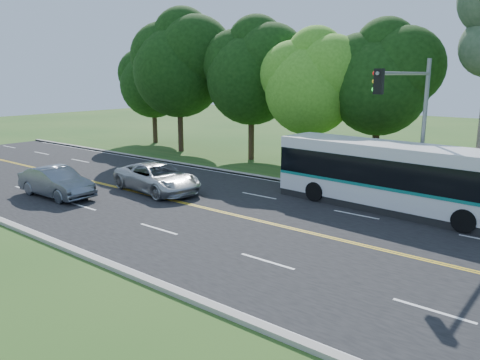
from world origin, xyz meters
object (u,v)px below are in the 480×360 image
Objects in this scene: sedan at (56,182)px; suv at (157,178)px; traffic_signal at (412,111)px; transit_bus at (399,178)px.

suv is at bearing -40.78° from sedan.
traffic_signal is at bearing -61.90° from suv.
traffic_signal is 3.13m from transit_bus.
suv is (-11.56, -4.52, -0.77)m from transit_bus.
sedan is (-15.12, -8.65, -3.88)m from traffic_signal.
transit_bus is 17.13m from sedan.
traffic_signal reaches higher than sedan.
sedan is 0.85× the size of suv.
transit_bus is 12.44m from suv.
traffic_signal is 1.27× the size of suv.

